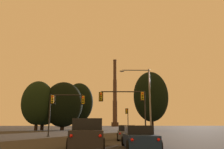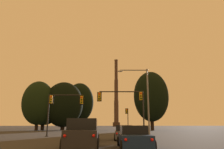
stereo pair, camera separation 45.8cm
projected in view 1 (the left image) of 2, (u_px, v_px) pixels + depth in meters
sedan_center_lane_front at (90, 133)px, 20.52m from camera, size 2.00×4.71×1.43m
sedan_right_lane_second at (139, 137)px, 14.17m from camera, size 2.03×4.72×1.43m
suv_center_lane_second at (88, 134)px, 14.14m from camera, size 2.27×4.97×1.86m
hatchback_right_lane_front at (126, 133)px, 21.84m from camera, size 2.05×4.16×1.44m
traffic_light_overhead_left at (62, 104)px, 28.70m from camera, size 4.79×0.50×5.42m
traffic_light_overhead_right at (129, 101)px, 28.30m from camera, size 6.19×0.50×5.79m
traffic_light_far_right at (127, 116)px, 50.81m from camera, size 0.78×0.50×5.26m
street_lamp at (145, 94)px, 26.97m from camera, size 3.83×0.36×8.36m
smokestack at (115, 99)px, 175.91m from camera, size 5.71×5.71×54.64m
treeline_left_mid at (38, 103)px, 57.40m from camera, size 8.39×7.55×12.85m
treeline_center_right at (151, 96)px, 58.36m from camera, size 9.22×8.30×15.54m
treeline_center_left at (63, 104)px, 59.05m from camera, size 10.44×9.39×12.91m
treeline_far_right at (43, 108)px, 59.25m from camera, size 9.27×8.34×10.53m
treeline_right_mid at (79, 102)px, 67.76m from camera, size 8.74×7.87×14.28m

